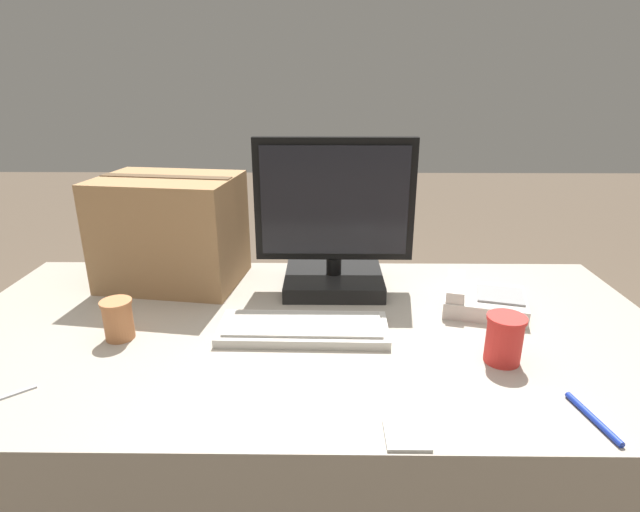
% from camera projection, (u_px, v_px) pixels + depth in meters
% --- Properties ---
extents(office_desk, '(1.80, 0.90, 0.72)m').
position_uv_depth(office_desk, '(308.00, 442.00, 1.38)').
color(office_desk, '#A89E8E').
rests_on(office_desk, ground_plane).
extents(monitor, '(0.45, 0.25, 0.44)m').
position_uv_depth(monitor, '(334.00, 232.00, 1.43)').
color(monitor, black).
rests_on(monitor, office_desk).
extents(keyboard, '(0.41, 0.17, 0.03)m').
position_uv_depth(keyboard, '(303.00, 328.00, 1.22)').
color(keyboard, beige).
rests_on(keyboard, office_desk).
extents(desk_phone, '(0.25, 0.23, 0.07)m').
position_uv_depth(desk_phone, '(481.00, 300.00, 1.34)').
color(desk_phone, beige).
rests_on(desk_phone, office_desk).
extents(paper_cup_left, '(0.07, 0.07, 0.10)m').
position_uv_depth(paper_cup_left, '(118.00, 319.00, 1.18)').
color(paper_cup_left, '#BC7547').
rests_on(paper_cup_left, office_desk).
extents(paper_cup_right, '(0.08, 0.08, 0.11)m').
position_uv_depth(paper_cup_right, '(504.00, 339.00, 1.08)').
color(paper_cup_right, red).
rests_on(paper_cup_right, office_desk).
extents(cardboard_box, '(0.43, 0.34, 0.32)m').
position_uv_depth(cardboard_box, '(171.00, 231.00, 1.48)').
color(cardboard_box, '#9E754C').
rests_on(cardboard_box, office_desk).
extents(pen_marker, '(0.04, 0.15, 0.01)m').
position_uv_depth(pen_marker, '(593.00, 418.00, 0.91)').
color(pen_marker, '#1933B2').
rests_on(pen_marker, office_desk).
extents(sticky_note_pad, '(0.08, 0.08, 0.01)m').
position_uv_depth(sticky_note_pad, '(407.00, 436.00, 0.87)').
color(sticky_note_pad, silver).
rests_on(sticky_note_pad, office_desk).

